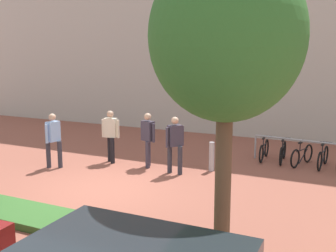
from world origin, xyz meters
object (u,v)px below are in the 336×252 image
bike_rack_cluster (302,154)px  person_casual_tan (111,133)px  tree_sidewalk (227,38)px  bollard_steel (212,157)px  person_shirt_white (53,137)px  person_suited_dark (148,136)px  person_suited_navy (175,141)px

bike_rack_cluster → person_casual_tan: 6.23m
tree_sidewalk → person_casual_tan: tree_sidewalk is taller
bollard_steel → person_shirt_white: person_shirt_white is taller
person_casual_tan → person_shirt_white: bearing=-134.0°
bike_rack_cluster → person_shirt_white: 7.92m
tree_sidewalk → person_casual_tan: (-5.28, 4.52, -2.80)m
person_suited_dark → person_shirt_white: bearing=-152.8°
bike_rack_cluster → bollard_steel: bollard_steel is taller
bike_rack_cluster → person_shirt_white: bearing=-152.2°
bike_rack_cluster → person_suited_navy: bearing=-141.1°
person_shirt_white → person_suited_navy: bearing=15.7°
person_casual_tan → bollard_steel: bearing=8.2°
bollard_steel → person_shirt_white: 4.95m
tree_sidewalk → person_suited_navy: (-2.85, 4.26, -2.80)m
tree_sidewalk → bike_rack_cluster: size_ratio=1.63×
bollard_steel → person_suited_navy: (-0.89, -0.75, 0.53)m
bike_rack_cluster → bollard_steel: size_ratio=3.54×
tree_sidewalk → person_suited_dark: tree_sidewalk is taller
bike_rack_cluster → person_casual_tan: size_ratio=1.85×
person_suited_dark → person_suited_navy: size_ratio=1.00×
person_casual_tan → person_suited_dark: bearing=1.7°
person_suited_dark → bike_rack_cluster: bearing=28.2°
person_casual_tan → tree_sidewalk: bearing=-40.6°
person_casual_tan → person_shirt_white: (-1.26, -1.30, 0.00)m
bike_rack_cluster → person_suited_navy: (-3.29, -2.65, 0.64)m
person_suited_dark → person_suited_navy: same height
person_suited_navy → bollard_steel: bearing=39.9°
person_suited_dark → person_shirt_white: (-2.62, -1.34, 0.00)m
tree_sidewalk → person_suited_dark: size_ratio=3.03×
tree_sidewalk → person_shirt_white: bearing=153.8°
tree_sidewalk → bollard_steel: size_ratio=5.78×
tree_sidewalk → person_casual_tan: size_ratio=3.03×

